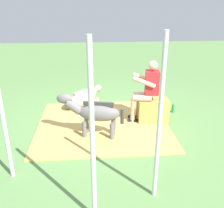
{
  "coord_description": "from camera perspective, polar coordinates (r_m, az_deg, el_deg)",
  "views": [
    {
      "loc": [
        0.36,
        5.29,
        2.59
      ],
      "look_at": [
        -0.05,
        0.27,
        0.55
      ],
      "focal_mm": 41.26,
      "sensor_mm": 36.0,
      "label": 1
    }
  ],
  "objects": [
    {
      "name": "ground_plane",
      "position": [
        5.9,
        -0.71,
        -4.0
      ],
      "size": [
        24.0,
        24.0,
        0.0
      ],
      "primitive_type": "plane",
      "color": "#608C4C"
    },
    {
      "name": "soda_bottle",
      "position": [
        6.53,
        13.41,
        -0.83
      ],
      "size": [
        0.07,
        0.07,
        0.24
      ],
      "color": "#268C3F",
      "rests_on": "ground"
    },
    {
      "name": "tent_pole_right",
      "position": [
        3.98,
        -23.29,
        -1.13
      ],
      "size": [
        0.06,
        0.06,
        2.29
      ],
      "primitive_type": "cylinder",
      "color": "silver",
      "rests_on": "ground"
    },
    {
      "name": "tent_pole_mid",
      "position": [
        2.91,
        -4.37,
        -7.78
      ],
      "size": [
        0.06,
        0.06,
        2.29
      ],
      "primitive_type": "cylinder",
      "color": "silver",
      "rests_on": "ground"
    },
    {
      "name": "tent_pole_left",
      "position": [
        3.32,
        10.46,
        -4.15
      ],
      "size": [
        0.06,
        0.06,
        2.29
      ],
      "primitive_type": "cylinder",
      "color": "silver",
      "rests_on": "ground"
    },
    {
      "name": "pony_standing",
      "position": [
        5.1,
        -3.97,
        -1.88
      ],
      "size": [
        1.33,
        0.51,
        0.88
      ],
      "color": "slate",
      "rests_on": "ground"
    },
    {
      "name": "pony_lying",
      "position": [
        6.74,
        -6.83,
        1.03
      ],
      "size": [
        1.12,
        1.16,
        0.42
      ],
      "color": "gray",
      "rests_on": "ground"
    },
    {
      "name": "hay_patch",
      "position": [
        5.76,
        -2.02,
        -4.55
      ],
      "size": [
        2.86,
        2.63,
        0.02
      ],
      "primitive_type": "cube",
      "color": "tan",
      "rests_on": "ground"
    },
    {
      "name": "person_seated",
      "position": [
        5.73,
        7.63,
        3.45
      ],
      "size": [
        0.7,
        0.49,
        1.4
      ],
      "color": "#D8AD8C",
      "rests_on": "ground"
    },
    {
      "name": "hay_bale",
      "position": [
        5.93,
        8.98,
        -1.37
      ],
      "size": [
        0.69,
        0.41,
        0.52
      ],
      "primitive_type": "cube",
      "color": "tan",
      "rests_on": "ground"
    }
  ]
}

